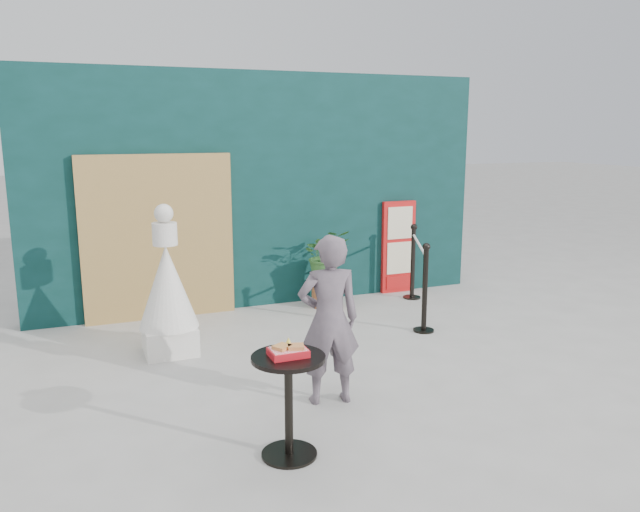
% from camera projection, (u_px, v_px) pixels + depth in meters
% --- Properties ---
extents(ground, '(60.00, 60.00, 0.00)m').
position_uv_depth(ground, '(370.00, 391.00, 5.55)').
color(ground, '#ADAAA5').
rests_on(ground, ground).
extents(back_wall, '(6.00, 0.30, 3.00)m').
position_uv_depth(back_wall, '(264.00, 191.00, 8.11)').
color(back_wall, '#092B28').
rests_on(back_wall, ground).
extents(bamboo_fence, '(1.80, 0.08, 2.00)m').
position_uv_depth(bamboo_fence, '(158.00, 238.00, 7.51)').
color(bamboo_fence, tan).
rests_on(bamboo_fence, ground).
extents(woman, '(0.57, 0.42, 1.45)m').
position_uv_depth(woman, '(329.00, 320.00, 5.20)').
color(woman, '#685964').
rests_on(woman, ground).
extents(menu_board, '(0.50, 0.07, 1.30)m').
position_uv_depth(menu_board, '(398.00, 247.00, 8.80)').
color(menu_board, red).
rests_on(menu_board, ground).
extents(statue, '(0.61, 0.61, 1.56)m').
position_uv_depth(statue, '(168.00, 294.00, 6.37)').
color(statue, white).
rests_on(statue, ground).
extents(cafe_table, '(0.52, 0.52, 0.75)m').
position_uv_depth(cafe_table, '(289.00, 390.00, 4.36)').
color(cafe_table, black).
rests_on(cafe_table, ground).
extents(food_basket, '(0.26, 0.19, 0.11)m').
position_uv_depth(food_basket, '(288.00, 351.00, 4.30)').
color(food_basket, red).
rests_on(food_basket, cafe_table).
extents(planter, '(0.60, 0.52, 1.03)m').
position_uv_depth(planter, '(326.00, 262.00, 8.07)').
color(planter, brown).
rests_on(planter, ground).
extents(stanchion_barrier, '(0.84, 1.54, 1.03)m').
position_uv_depth(stanchion_barrier, '(418.00, 275.00, 7.79)').
color(stanchion_barrier, black).
rests_on(stanchion_barrier, ground).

